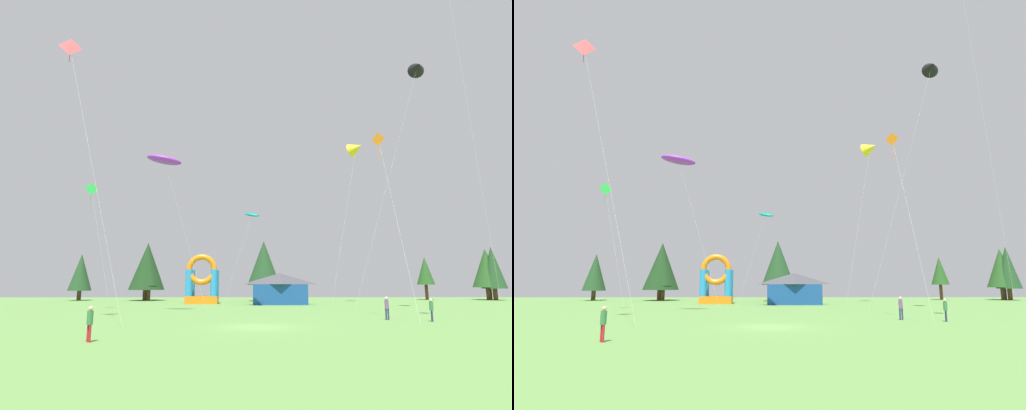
% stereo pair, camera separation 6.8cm
% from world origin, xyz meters
% --- Properties ---
extents(ground_plane, '(120.00, 120.00, 0.00)m').
position_xyz_m(ground_plane, '(0.00, 0.00, 0.00)').
color(ground_plane, '#5B8C42').
extents(kite_purple_parafoil, '(6.59, 1.68, 16.12)m').
position_xyz_m(kite_purple_parafoil, '(-9.43, 12.71, 15.33)').
color(kite_purple_parafoil, purple).
rests_on(kite_purple_parafoil, ground_plane).
extents(kite_orange_diamond, '(0.77, 5.83, 15.42)m').
position_xyz_m(kite_orange_diamond, '(10.54, 5.51, 14.78)').
color(kite_orange_diamond, orange).
rests_on(kite_orange_diamond, ground_plane).
extents(kite_yellow_delta, '(7.22, 7.58, 24.21)m').
position_xyz_m(kite_yellow_delta, '(15.36, 30.99, 22.94)').
color(kite_yellow_delta, yellow).
rests_on(kite_yellow_delta, ground_plane).
extents(kite_teal_parafoil, '(4.61, 1.85, 11.75)m').
position_xyz_m(kite_teal_parafoil, '(-0.36, 22.31, 11.23)').
color(kite_teal_parafoil, '#0C7F7A').
rests_on(kite_teal_parafoil, ground_plane).
extents(kite_red_diamond, '(7.00, 3.48, 21.66)m').
position_xyz_m(kite_red_diamond, '(-14.83, 1.79, 20.92)').
color(kite_red_diamond, red).
rests_on(kite_red_diamond, ground_plane).
extents(kite_green_diamond, '(3.65, 0.95, 13.47)m').
position_xyz_m(kite_green_diamond, '(-18.10, 16.27, 12.86)').
color(kite_green_diamond, green).
rests_on(kite_green_diamond, ground_plane).
extents(kite_black_delta, '(8.93, 2.36, 27.42)m').
position_xyz_m(kite_black_delta, '(18.02, 13.70, 26.49)').
color(kite_black_delta, black).
rests_on(kite_black_delta, ground_plane).
extents(person_near_camera, '(0.34, 0.34, 1.79)m').
position_xyz_m(person_near_camera, '(10.33, 5.37, 1.06)').
color(person_near_camera, navy).
rests_on(person_near_camera, ground_plane).
extents(person_midfield, '(0.35, 0.35, 1.69)m').
position_xyz_m(person_midfield, '(13.19, 3.74, 1.00)').
color(person_midfield, navy).
rests_on(person_midfield, ground_plane).
extents(person_far_side, '(0.42, 0.42, 1.72)m').
position_xyz_m(person_far_side, '(-8.43, -7.02, 1.02)').
color(person_far_side, '#B21E26').
rests_on(person_far_side, ground_plane).
extents(inflatable_red_slide, '(4.55, 3.60, 6.95)m').
position_xyz_m(inflatable_red_slide, '(-7.44, 31.92, 2.65)').
color(inflatable_red_slide, orange).
rests_on(inflatable_red_slide, ground_plane).
extents(festival_tent, '(7.34, 3.02, 4.23)m').
position_xyz_m(festival_tent, '(3.51, 29.19, 2.11)').
color(festival_tent, '#19478C').
rests_on(festival_tent, ground_plane).
extents(tree_row_0, '(3.88, 3.88, 7.86)m').
position_xyz_m(tree_row_0, '(-29.72, 43.81, 4.71)').
color(tree_row_0, '#4C331E').
rests_on(tree_row_0, ground_plane).
extents(tree_row_1, '(6.09, 6.09, 9.78)m').
position_xyz_m(tree_row_1, '(-18.29, 43.59, 5.74)').
color(tree_row_1, '#4C331E').
rests_on(tree_row_1, ground_plane).
extents(tree_row_2, '(3.75, 3.75, 7.05)m').
position_xyz_m(tree_row_2, '(-17.70, 42.76, 4.69)').
color(tree_row_2, '#4C331E').
rests_on(tree_row_2, ground_plane).
extents(tree_row_3, '(5.36, 5.36, 9.80)m').
position_xyz_m(tree_row_3, '(1.67, 40.41, 6.14)').
color(tree_row_3, '#4C331E').
rests_on(tree_row_3, ground_plane).
extents(tree_row_4, '(4.20, 4.20, 6.96)m').
position_xyz_m(tree_row_4, '(2.26, 45.17, 4.29)').
color(tree_row_4, '#4C331E').
rests_on(tree_row_4, ground_plane).
extents(tree_row_5, '(3.05, 3.05, 7.52)m').
position_xyz_m(tree_row_5, '(30.71, 45.78, 5.02)').
color(tree_row_5, '#4C331E').
rests_on(tree_row_5, ground_plane).
extents(tree_row_6, '(5.04, 5.04, 8.97)m').
position_xyz_m(tree_row_6, '(41.39, 45.01, 5.52)').
color(tree_row_6, '#4C331E').
rests_on(tree_row_6, ground_plane).
extents(tree_row_7, '(4.10, 4.10, 9.28)m').
position_xyz_m(tree_row_7, '(41.96, 44.10, 5.59)').
color(tree_row_7, '#4C331E').
rests_on(tree_row_7, ground_plane).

